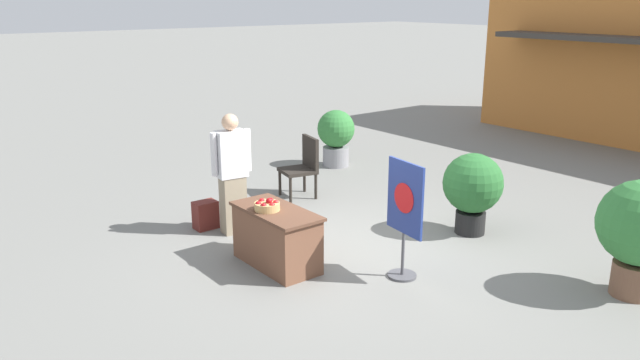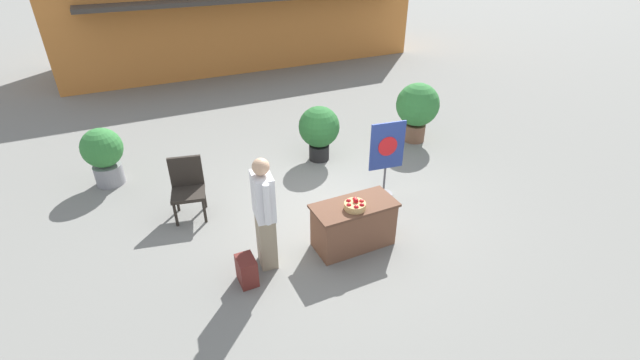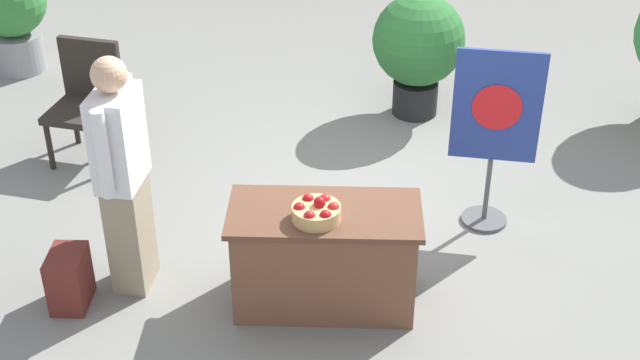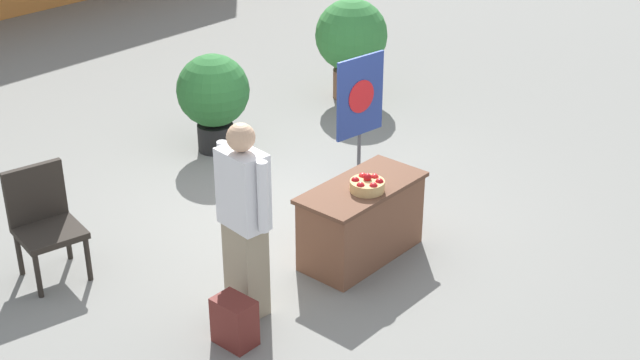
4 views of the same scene
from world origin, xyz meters
TOP-DOWN VIEW (x-y plane):
  - ground_plane at (0.00, 0.00)m, footprint 120.00×120.00m
  - display_table at (-0.30, -1.09)m, footprint 1.29×0.62m
  - apple_basket at (-0.35, -1.19)m, footprint 0.32×0.32m
  - person_visitor at (-1.66, -0.93)m, footprint 0.31×0.61m
  - backpack at (-2.06, -1.18)m, footprint 0.24×0.34m
  - poster_board at (0.95, -0.07)m, footprint 0.65×0.36m
  - patio_chair at (-2.42, 0.90)m, footprint 0.65×0.65m
  - potted_plant_near_right at (0.50, 1.79)m, footprint 0.87×0.87m
  - potted_plant_near_left at (-3.66, 2.64)m, footprint 0.76×0.76m

SIDE VIEW (x-z plane):
  - ground_plane at x=0.00m, z-range 0.00..0.00m
  - backpack at x=-2.06m, z-range 0.00..0.42m
  - display_table at x=-0.30m, z-range 0.00..0.76m
  - patio_chair at x=-2.42m, z-range 0.06..1.10m
  - potted_plant_near_left at x=-3.66m, z-range 0.08..1.24m
  - potted_plant_near_right at x=0.50m, z-range 0.11..1.31m
  - apple_basket at x=-0.35m, z-range 0.74..0.90m
  - poster_board at x=0.95m, z-range 0.09..1.57m
  - person_visitor at x=-1.66m, z-range 0.02..1.79m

